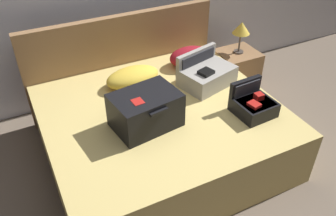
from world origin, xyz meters
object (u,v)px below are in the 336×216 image
bed (161,132)px  table_lamp (241,29)px  nightstand (236,71)px  pillow_near_headboard (133,77)px  hard_case_small (253,104)px  hard_case_medium (207,74)px  pillow_center_head (190,57)px  hard_case_large (146,110)px

bed → table_lamp: table_lamp is taller
bed → nightstand: bed is taller
pillow_near_headboard → nightstand: pillow_near_headboard is taller
hard_case_small → bed: bearing=147.0°
hard_case_small → pillow_near_headboard: 1.13m
bed → hard_case_medium: 0.68m
hard_case_small → nightstand: hard_case_small is taller
hard_case_medium → pillow_near_headboard: (-0.62, 0.30, -0.02)m
hard_case_medium → pillow_center_head: bearing=69.4°
hard_case_medium → table_lamp: size_ratio=1.55×
hard_case_large → hard_case_small: hard_case_large is taller
hard_case_medium → pillow_near_headboard: hard_case_medium is taller
pillow_center_head → bed: bearing=-136.7°
hard_case_small → pillow_center_head: bearing=91.3°
bed → hard_case_large: 0.47m
hard_case_large → pillow_near_headboard: bearing=69.7°
hard_case_small → table_lamp: 1.18m
bed → hard_case_large: (-0.20, -0.14, 0.41)m
table_lamp → hard_case_small: bearing=-120.3°
hard_case_medium → table_lamp: bearing=18.1°
hard_case_large → pillow_near_headboard: size_ratio=1.08×
hard_case_large → hard_case_medium: hard_case_medium is taller
hard_case_large → hard_case_medium: size_ratio=1.01×
hard_case_small → pillow_center_head: hard_case_small is taller
pillow_center_head → hard_case_large: bearing=-138.7°
bed → pillow_center_head: (0.59, 0.56, 0.35)m
pillow_near_headboard → bed: bearing=-81.9°
pillow_near_headboard → table_lamp: size_ratio=1.45×
hard_case_small → hard_case_medium: bearing=98.2°
hard_case_large → nightstand: 1.70m
hard_case_large → hard_case_small: size_ratio=1.75×
hard_case_small → table_lamp: table_lamp is taller
hard_case_large → pillow_near_headboard: (0.13, 0.61, -0.07)m
bed → pillow_center_head: bearing=43.3°
hard_case_small → pillow_near_headboard: size_ratio=0.62×
pillow_center_head → nightstand: pillow_center_head is taller
bed → nightstand: bearing=26.6°
pillow_center_head → nightstand: bearing=6.1°
nightstand → hard_case_large: bearing=-152.3°
bed → table_lamp: size_ratio=5.49×
pillow_near_headboard → nightstand: (1.32, 0.16, -0.36)m
bed → pillow_near_headboard: 0.58m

